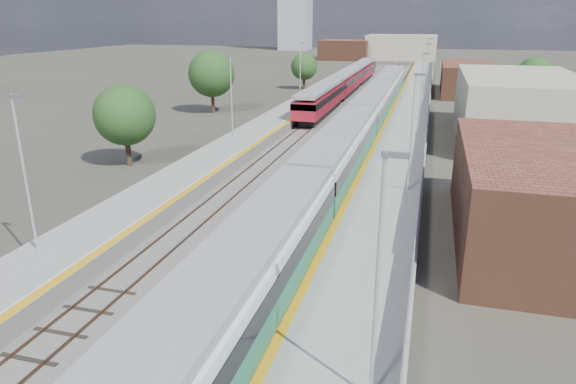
% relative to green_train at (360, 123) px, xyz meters
% --- Properties ---
extents(ground, '(320.00, 320.00, 0.00)m').
position_rel_green_train_xyz_m(ground, '(-1.50, 13.44, -2.40)').
color(ground, '#47443A').
rests_on(ground, ground).
extents(ballast_bed, '(10.50, 155.00, 0.06)m').
position_rel_green_train_xyz_m(ballast_bed, '(-3.75, 15.94, -2.37)').
color(ballast_bed, '#565451').
rests_on(ballast_bed, ground).
extents(tracks, '(8.96, 160.00, 0.17)m').
position_rel_green_train_xyz_m(tracks, '(-3.15, 17.62, -2.29)').
color(tracks, '#4C3323').
rests_on(tracks, ground).
extents(platform_right, '(4.70, 155.00, 8.52)m').
position_rel_green_train_xyz_m(platform_right, '(3.78, 15.94, -1.86)').
color(platform_right, slate).
rests_on(platform_right, ground).
extents(platform_left, '(4.30, 155.00, 8.52)m').
position_rel_green_train_xyz_m(platform_left, '(-10.55, 15.93, -1.88)').
color(platform_left, slate).
rests_on(platform_left, ground).
extents(buildings, '(72.00, 185.50, 40.00)m').
position_rel_green_train_xyz_m(buildings, '(-19.62, 102.04, 8.31)').
color(buildings, brown).
rests_on(buildings, ground).
extents(green_train, '(3.09, 85.89, 3.40)m').
position_rel_green_train_xyz_m(green_train, '(0.00, 0.00, 0.00)').
color(green_train, black).
rests_on(green_train, ground).
extents(red_train, '(2.87, 58.13, 3.62)m').
position_rel_green_train_xyz_m(red_train, '(-7.00, 35.19, -0.26)').
color(red_train, black).
rests_on(red_train, ground).
extents(tree_a, '(4.94, 4.94, 6.69)m').
position_rel_green_train_xyz_m(tree_a, '(-17.65, -10.97, 1.82)').
color(tree_a, '#382619').
rests_on(tree_a, ground).
extents(tree_b, '(5.84, 5.84, 7.91)m').
position_rel_green_train_xyz_m(tree_b, '(-20.88, 14.00, 2.59)').
color(tree_b, '#382619').
rests_on(tree_b, ground).
extents(tree_c, '(4.46, 4.46, 6.04)m').
position_rel_green_train_xyz_m(tree_c, '(-15.14, 39.81, 1.40)').
color(tree_c, '#382619').
rests_on(tree_c, ground).
extents(tree_d, '(4.84, 4.84, 6.56)m').
position_rel_green_train_xyz_m(tree_d, '(19.73, 32.41, 1.73)').
color(tree_d, '#382619').
rests_on(tree_d, ground).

